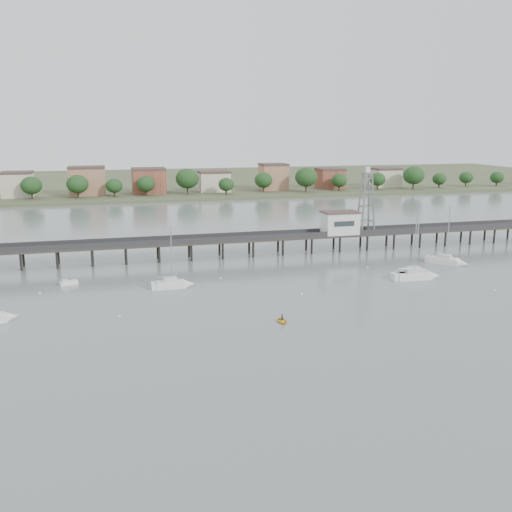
{
  "coord_description": "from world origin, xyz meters",
  "views": [
    {
      "loc": [
        -27.62,
        -62.64,
        28.39
      ],
      "look_at": [
        -0.12,
        42.0,
        4.0
      ],
      "focal_mm": 40.0,
      "sensor_mm": 36.0,
      "label": 1
    }
  ],
  "objects": [
    {
      "name": "ground_plane",
      "position": [
        0.0,
        0.0,
        0.0
      ],
      "size": [
        500.0,
        500.0,
        0.0
      ],
      "primitive_type": "plane",
      "color": "slate",
      "rests_on": "ground"
    },
    {
      "name": "pier",
      "position": [
        0.0,
        60.0,
        3.79
      ],
      "size": [
        150.0,
        5.0,
        5.5
      ],
      "color": "#2D2823",
      "rests_on": "ground"
    },
    {
      "name": "pier_building",
      "position": [
        25.0,
        60.0,
        6.67
      ],
      "size": [
        8.4,
        5.4,
        5.3
      ],
      "color": "silver",
      "rests_on": "ground"
    },
    {
      "name": "lattice_tower",
      "position": [
        31.5,
        60.0,
        11.1
      ],
      "size": [
        3.2,
        3.2,
        15.5
      ],
      "color": "slate",
      "rests_on": "ground"
    },
    {
      "name": "sailboat_e",
      "position": [
        42.28,
        40.78,
        0.64
      ],
      "size": [
        7.17,
        7.58,
        13.37
      ],
      "rotation": [
        0.0,
        0.0,
        -0.84
      ],
      "color": "white",
      "rests_on": "ground"
    },
    {
      "name": "sailboat_d",
      "position": [
        29.76,
        31.69,
        0.64
      ],
      "size": [
        8.89,
        3.27,
        14.33
      ],
      "rotation": [
        0.0,
        0.0,
        -0.09
      ],
      "color": "white",
      "rests_on": "ground"
    },
    {
      "name": "sailboat_b",
      "position": [
        -16.33,
        37.48,
        0.65
      ],
      "size": [
        7.2,
        2.32,
        11.89
      ],
      "rotation": [
        0.0,
        0.0,
        0.03
      ],
      "color": "white",
      "rests_on": "ground"
    },
    {
      "name": "sailboat_c",
      "position": [
        30.26,
        33.97,
        0.65
      ],
      "size": [
        7.92,
        4.06,
        12.63
      ],
      "rotation": [
        0.0,
        0.0,
        0.25
      ],
      "color": "white",
      "rests_on": "ground"
    },
    {
      "name": "white_tender",
      "position": [
        -35.38,
        44.44,
        0.38
      ],
      "size": [
        3.41,
        2.26,
        1.23
      ],
      "rotation": [
        0.0,
        0.0,
        0.33
      ],
      "color": "white",
      "rests_on": "ground"
    },
    {
      "name": "yellow_dinghy",
      "position": [
        -3.29,
        14.61,
        0.0
      ],
      "size": [
        1.91,
        0.6,
        2.65
      ],
      "primitive_type": "imported",
      "rotation": [
        0.0,
        0.0,
        -0.03
      ],
      "color": "yellow",
      "rests_on": "ground"
    },
    {
      "name": "dinghy_occupant",
      "position": [
        -3.29,
        14.61,
        0.0
      ],
      "size": [
        0.73,
        1.1,
        0.25
      ],
      "primitive_type": "imported",
      "rotation": [
        0.0,
        0.0,
        3.52
      ],
      "color": "black",
      "rests_on": "ground"
    },
    {
      "name": "mooring_buoys",
      "position": [
        -1.24,
        32.7,
        0.08
      ],
      "size": [
        78.84,
        22.04,
        0.39
      ],
      "color": "beige",
      "rests_on": "ground"
    },
    {
      "name": "far_shore",
      "position": [
        0.36,
        239.58,
        0.95
      ],
      "size": [
        500.0,
        170.0,
        10.4
      ],
      "color": "#475133",
      "rests_on": "ground"
    }
  ]
}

